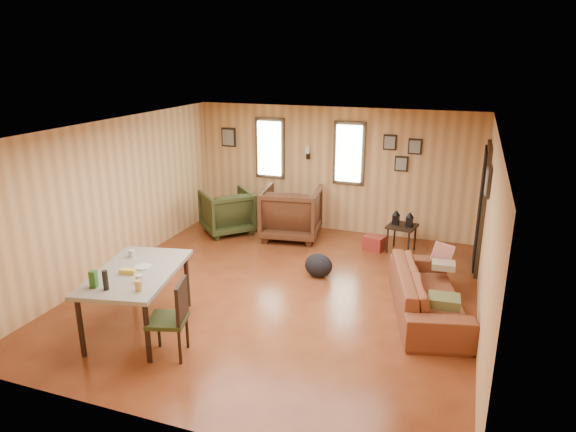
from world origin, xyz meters
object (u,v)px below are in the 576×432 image
at_px(recliner_green, 227,210).
at_px(recliner_brown, 291,210).
at_px(end_table, 241,211).
at_px(dining_table, 135,276).
at_px(sofa, 429,285).
at_px(side_table, 402,224).

bearing_deg(recliner_green, recliner_brown, 140.74).
bearing_deg(end_table, dining_table, -83.72).
height_order(recliner_green, end_table, recliner_green).
height_order(sofa, side_table, sofa).
xyz_separation_m(sofa, recliner_brown, (-2.71, 2.21, 0.13)).
bearing_deg(side_table, dining_table, -125.52).
xyz_separation_m(recliner_brown, side_table, (2.06, -0.04, -0.03)).
xyz_separation_m(recliner_brown, end_table, (-1.12, 0.14, -0.17)).
xyz_separation_m(sofa, end_table, (-3.82, 2.35, -0.04)).
distance_m(recliner_brown, end_table, 1.14).
bearing_deg(recliner_green, end_table, -165.00).
relative_size(recliner_green, end_table, 1.38).
height_order(sofa, dining_table, dining_table).
bearing_deg(side_table, sofa, -73.41).
relative_size(end_table, side_table, 0.88).
xyz_separation_m(recliner_green, side_table, (3.34, 0.10, 0.06)).
height_order(sofa, recliner_green, recliner_green).
relative_size(recliner_brown, recliner_green, 1.18).
height_order(recliner_brown, side_table, recliner_brown).
relative_size(recliner_brown, end_table, 1.62).
distance_m(sofa, recliner_brown, 3.49).
xyz_separation_m(recliner_green, end_table, (0.16, 0.28, -0.09)).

